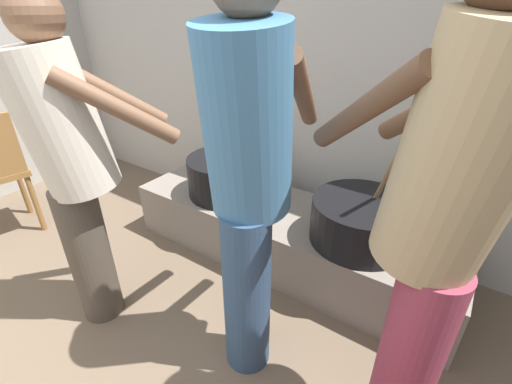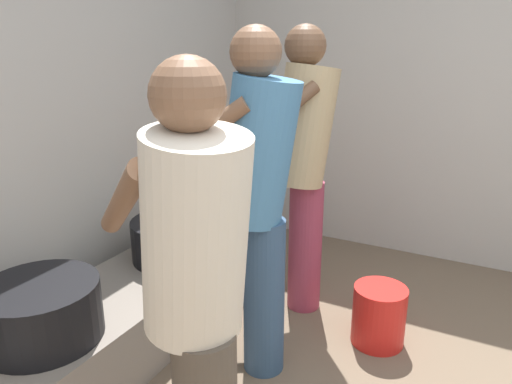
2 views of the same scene
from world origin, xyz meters
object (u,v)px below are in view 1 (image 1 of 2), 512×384
Objects in this scene: cooking_pot_secondary at (226,176)px; cook_in_tan_shirt at (442,218)px; cook_in_blue_shirt at (248,173)px; cooking_pot_main at (361,221)px; cook_in_cream_shirt at (72,160)px.

cooking_pot_secondary is 0.30× the size of cook_in_tan_shirt.
cook_in_blue_shirt reaches higher than cooking_pot_secondary.
cooking_pot_main is 1.39× the size of cooking_pot_secondary.
cook_in_cream_shirt is at bearing -97.31° from cooking_pot_secondary.
cook_in_blue_shirt is 1.07× the size of cook_in_cream_shirt.
cooking_pot_secondary is 0.99m from cook_in_cream_shirt.
cook_in_cream_shirt is at bearing -139.74° from cooking_pot_main.
cook_in_cream_shirt is 0.92× the size of cook_in_tan_shirt.
cooking_pot_secondary is 0.30× the size of cook_in_blue_shirt.
cook_in_tan_shirt is (1.29, -0.65, 0.48)m from cooking_pot_secondary.
cook_in_tan_shirt reaches higher than cook_in_cream_shirt.
cooking_pot_secondary is 0.32× the size of cook_in_cream_shirt.
cook_in_blue_shirt is (-0.25, -0.66, 0.47)m from cooking_pot_main.
cook_in_blue_shirt is at bearing 15.12° from cook_in_cream_shirt.
cooking_pot_secondary is at bearing 153.32° from cook_in_tan_shirt.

